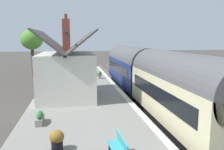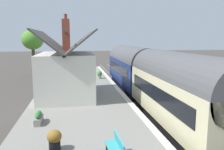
% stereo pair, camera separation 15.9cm
% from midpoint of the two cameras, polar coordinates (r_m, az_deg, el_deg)
% --- Properties ---
extents(ground_plane, '(160.00, 160.00, 0.00)m').
position_cam_midpoint_polar(ground_plane, '(19.11, 4.93, -6.20)').
color(ground_plane, '#423D38').
extents(platform, '(32.00, 6.62, 0.92)m').
position_cam_midpoint_polar(platform, '(18.40, -8.21, -5.39)').
color(platform, gray).
rests_on(platform, ground).
extents(platform_edge_coping, '(32.00, 0.36, 0.02)m').
position_cam_midpoint_polar(platform_edge_coping, '(18.63, 1.45, -3.64)').
color(platform_edge_coping, beige).
rests_on(platform_edge_coping, platform).
extents(rail_near, '(52.00, 0.08, 0.14)m').
position_cam_midpoint_polar(rail_near, '(19.56, 9.55, -5.73)').
color(rail_near, gray).
rests_on(rail_near, ground).
extents(rail_far, '(52.00, 0.08, 0.14)m').
position_cam_midpoint_polar(rail_far, '(19.14, 5.46, -5.97)').
color(rail_far, gray).
rests_on(rail_far, ground).
extents(train, '(21.23, 2.73, 4.32)m').
position_cam_midpoint_polar(train, '(18.05, 8.52, 0.04)').
color(train, black).
rests_on(train, ground).
extents(station_building, '(6.08, 3.97, 5.95)m').
position_cam_midpoint_polar(station_building, '(16.50, -11.56, 0.51)').
color(station_building, silver).
rests_on(station_building, platform).
extents(bench_mid_platform, '(1.42, 0.49, 0.88)m').
position_cam_midpoint_polar(bench_mid_platform, '(26.02, -7.27, 0.96)').
color(bench_mid_platform, teal).
rests_on(bench_mid_platform, platform).
extents(bench_platform_end, '(1.42, 0.49, 0.88)m').
position_cam_midpoint_polar(bench_platform_end, '(24.07, -7.01, 0.32)').
color(bench_platform_end, teal).
rests_on(bench_platform_end, platform).
extents(bench_by_lamp, '(1.42, 0.50, 0.88)m').
position_cam_midpoint_polar(bench_by_lamp, '(7.94, 1.19, -18.09)').
color(bench_by_lamp, teal).
rests_on(bench_by_lamp, platform).
extents(planter_bench_right, '(0.93, 0.32, 0.59)m').
position_cam_midpoint_polar(planter_bench_right, '(27.39, -12.49, 0.81)').
color(planter_bench_right, '#9E5138').
rests_on(planter_bench_right, platform).
extents(planter_by_door, '(0.77, 0.77, 0.87)m').
position_cam_midpoint_polar(planter_by_door, '(29.32, -9.69, 1.83)').
color(planter_by_door, '#9E5138').
rests_on(planter_by_door, platform).
extents(planter_under_sign, '(1.05, 0.32, 0.59)m').
position_cam_midpoint_polar(planter_under_sign, '(11.82, -18.14, -10.24)').
color(planter_under_sign, gray).
rests_on(planter_under_sign, platform).
extents(planter_bench_left, '(0.54, 0.54, 0.78)m').
position_cam_midpoint_polar(planter_bench_left, '(8.94, -14.26, -15.51)').
color(planter_bench_left, black).
rests_on(planter_bench_left, platform).
extents(planter_edge_far, '(0.56, 0.56, 0.80)m').
position_cam_midpoint_polar(planter_edge_far, '(26.80, -13.35, 0.86)').
color(planter_edge_far, black).
rests_on(planter_edge_far, platform).
extents(planter_edge_near, '(0.52, 0.52, 0.82)m').
position_cam_midpoint_polar(planter_edge_near, '(23.75, -3.44, 0.17)').
color(planter_edge_near, gray).
rests_on(planter_edge_near, platform).
extents(tree_behind_building, '(2.92, 2.81, 6.29)m').
position_cam_midpoint_polar(tree_behind_building, '(31.80, -19.75, 8.27)').
color(tree_behind_building, '#4C3828').
rests_on(tree_behind_building, ground).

